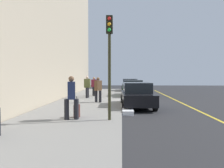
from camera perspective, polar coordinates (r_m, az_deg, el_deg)
name	(u,v)px	position (r m, az deg, el deg)	size (l,w,h in m)	color
ground_plane	(136,103)	(16.41, 5.93, -4.68)	(56.00, 56.00, 0.00)	#28282B
sidewalk	(89,102)	(16.53, -5.59, -4.37)	(28.00, 4.60, 0.15)	gray
lane_stripe_centre	(183,103)	(16.91, 16.85, -4.55)	(28.00, 0.14, 0.01)	gold
snow_bank_curb	(127,105)	(14.40, 3.63, -5.20)	(6.27, 0.56, 0.22)	white
parked_car_charcoal	(130,85)	(27.33, 4.38, -0.33)	(4.50, 1.95, 1.51)	black
parked_car_green	(133,89)	(20.84, 5.10, -1.12)	(4.52, 1.92, 1.51)	black
parked_car_black	(137,95)	(14.19, 6.16, -2.69)	(4.42, 2.02, 1.51)	black
pedestrian_olive_coat	(87,86)	(18.67, -6.06, -0.54)	(0.57, 0.49, 1.74)	black
pedestrian_navy_coat	(71,96)	(9.66, -9.88, -2.99)	(0.53, 0.58, 1.78)	black
pedestrian_brown_coat	(98,89)	(15.57, -3.40, -1.21)	(0.53, 0.50, 1.67)	black
pedestrian_burgundy_coat	(94,86)	(20.33, -4.41, -0.44)	(0.51, 0.52, 1.64)	black
traffic_light_pole	(109,50)	(9.44, -0.63, 8.40)	(0.35, 0.26, 4.18)	#2D2D19
rolling_suitcase	(77,111)	(10.19, -8.58, -6.52)	(0.34, 0.22, 0.90)	#471E19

